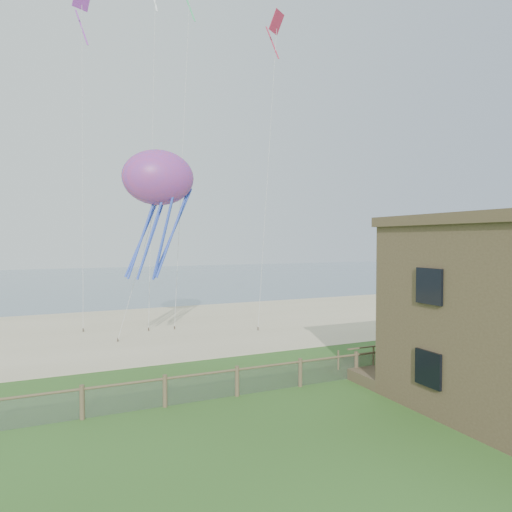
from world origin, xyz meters
The scene contains 9 objects.
ground centered at (0.00, 0.00, 0.00)m, with size 160.00×160.00×0.00m, color #2F4F1B.
sand_beach centered at (0.00, 22.00, 0.00)m, with size 72.00×20.00×0.02m, color tan.
ocean centered at (0.00, 66.00, 0.00)m, with size 160.00×68.00×0.02m, color slate.
chainlink_fence centered at (0.00, 6.00, 0.55)m, with size 36.20×0.20×1.25m, color brown, non-canonical shape.
motel_deck centered at (13.00, 5.00, 0.25)m, with size 15.00×2.00×0.50m, color brown.
picnic_table centered at (7.45, 3.36, 0.42)m, with size 2.00×1.51×0.84m, color brown, non-canonical shape.
octopus_kite centered at (-1.16, 15.43, 8.07)m, with size 3.86×2.73×7.95m, color #FF3928, non-canonical shape.
kite_purple centered at (-5.02, 18.74, 20.22)m, with size 1.25×0.70×3.12m, color purple, non-canonical shape.
kite_red centered at (5.90, 14.11, 19.31)m, with size 1.25×0.70×2.33m, color #C12241, non-canonical shape.
Camera 1 is at (-6.94, -11.33, 6.46)m, focal length 32.00 mm.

